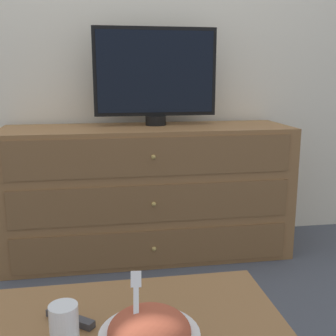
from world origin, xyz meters
TOP-DOWN VIEW (x-y plane):
  - ground_plane at (0.00, 0.00)m, footprint 12.00×12.00m
  - wall_back at (0.00, 0.03)m, footprint 12.00×0.05m
  - dresser at (0.08, -0.26)m, footprint 1.59×0.48m
  - tv at (0.14, -0.19)m, footprint 0.69×0.12m
  - takeout_bowl at (-0.09, -1.74)m, footprint 0.23×0.23m
  - drink_cup at (-0.28, -1.68)m, footprint 0.07×0.07m
  - remote_control at (-0.28, -1.60)m, footprint 0.12×0.11m

SIDE VIEW (x-z plane):
  - ground_plane at x=0.00m, z-range 0.00..0.00m
  - dresser at x=0.08m, z-range 0.00..0.74m
  - remote_control at x=-0.28m, z-range 0.43..0.44m
  - takeout_bowl at x=-0.09m, z-range 0.38..0.55m
  - drink_cup at x=-0.28m, z-range 0.42..0.51m
  - tv at x=0.14m, z-range 0.76..1.30m
  - wall_back at x=0.00m, z-range 0.00..2.60m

